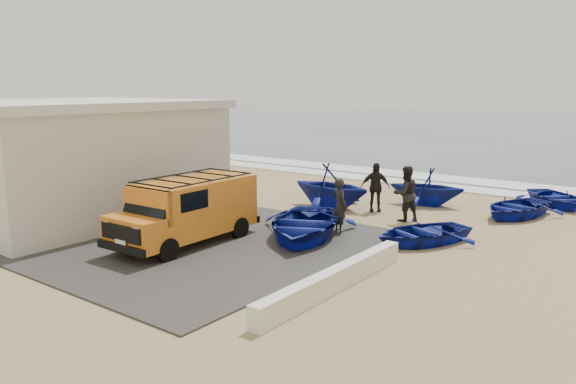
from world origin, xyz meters
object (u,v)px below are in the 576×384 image
Objects in this scene: parapet at (335,280)px; fisherman_middle at (406,194)px; boat_far_left at (426,186)px; boat_far_right at (556,198)px; boat_near_left at (303,224)px; boat_near_right at (421,233)px; van at (188,208)px; fisherman_back at (375,187)px; fisherman_front at (340,206)px; boat_mid_right at (516,207)px; boat_mid_left at (330,186)px; building at (71,157)px.

parapet is 7.78m from fisherman_middle.
boat_far_left is 5.29m from boat_far_right.
boat_near_left reaches higher than boat_near_right.
parapet is 1.22× the size of van.
fisherman_back is (-3.42, 8.27, 0.69)m from parapet.
fisherman_front is 0.91× the size of fisherman_middle.
fisherman_middle is 1.79m from fisherman_back.
van is 7.28m from boat_near_right.
van is 2.68× the size of fisherman_front.
fisherman_back reaches higher than parapet.
boat_mid_right is at bearing -94.17° from fisherman_front.
boat_near_left is at bearing -157.53° from boat_far_right.
fisherman_front is at bearing -15.18° from boat_far_left.
boat_mid_left is at bearing -56.96° from boat_far_left.
boat_far_right is at bearing 89.45° from boat_mid_right.
building is 4.67× the size of fisherman_middle.
building is 3.16× the size of boat_far_left.
boat_near_left is at bearing -123.32° from fisherman_back.
van is (-5.82, 0.72, 0.85)m from parapet.
parapet is 8.98m from fisherman_back.
fisherman_back is (-0.62, 3.58, 0.04)m from fisherman_front.
boat_far_left is at bearing 175.54° from boat_far_right.
building is 10.07m from boat_mid_left.
boat_mid_left is 1.02× the size of boat_far_right.
building is 12.60m from fisherman_middle.
boat_mid_right is 1.19× the size of boat_far_left.
van reaches higher than fisherman_back.
van is 1.65× the size of boat_far_left.
boat_near_right is at bearing -77.50° from fisherman_back.
fisherman_middle is at bearing -121.19° from boat_mid_right.
boat_mid_left reaches higher than boat_mid_right.
boat_mid_right is 1.93× the size of fisherman_front.
boat_near_right and boat_far_right have the same top height.
boat_far_right is (2.07, 8.51, 0.00)m from boat_near_right.
van is 15.10m from boat_far_right.
building is at bearing 175.42° from parapet.
boat_near_left is (9.15, 2.38, -1.70)m from building.
boat_far_right is at bearing 81.62° from parapet.
boat_mid_right is 7.22m from fisherman_front.
parapet is at bearing -144.35° from boat_mid_left.
boat_near_left is 1.52× the size of boat_far_left.
building reaches higher than fisherman_back.
boat_mid_right is at bearing 31.44° from boat_near_left.
boat_far_right is (2.00, 13.61, 0.07)m from parapet.
parapet is at bearing -63.39° from boat_near_right.
van is 3.69m from boat_near_left.
boat_far_left is at bearing 55.50° from boat_near_left.
boat_far_left is (-3.55, -0.07, 0.42)m from boat_mid_right.
boat_near_left is at bearing -155.35° from boat_mid_left.
van is 12.20m from boat_mid_right.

